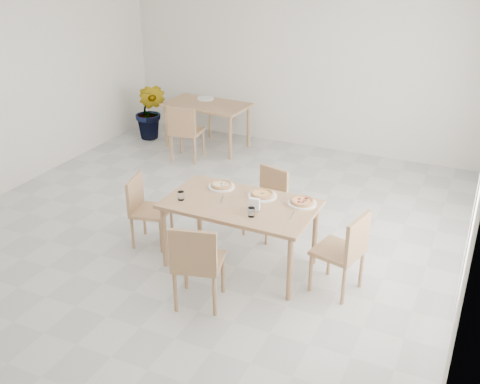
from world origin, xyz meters
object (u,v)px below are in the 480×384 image
at_px(chair_north, 268,197).
at_px(potted_plant, 151,111).
at_px(napkin_holder, 254,205).
at_px(pizza_pepperoni, 302,201).
at_px(chair_back_n, 225,105).
at_px(chair_back_s, 185,129).
at_px(plate_pepperoni, 302,203).
at_px(main_table, 240,209).
at_px(plate_empty, 206,99).
at_px(tumbler_a, 251,212).
at_px(chair_south, 197,260).
at_px(pizza_mushroom, 221,185).
at_px(chair_west, 145,206).
at_px(pizza_margherita, 262,194).
at_px(second_table, 207,109).
at_px(chair_east, 346,248).
at_px(tumbler_b, 181,196).
at_px(plate_margherita, 262,196).
at_px(plate_mushroom, 221,187).

bearing_deg(chair_north, potted_plant, 159.36).
bearing_deg(napkin_holder, pizza_pepperoni, 34.35).
distance_m(napkin_holder, chair_back_n, 4.54).
height_order(chair_north, chair_back_s, chair_back_s).
bearing_deg(plate_pepperoni, main_table, -157.47).
bearing_deg(potted_plant, plate_empty, 17.29).
distance_m(plate_pepperoni, tumbler_a, 0.60).
bearing_deg(chair_south, pizza_mushroom, -89.85).
xyz_separation_m(tumbler_a, plate_empty, (-2.42, 3.56, -0.04)).
xyz_separation_m(chair_west, pizza_margherita, (1.35, 0.26, 0.31)).
relative_size(chair_south, second_table, 0.65).
xyz_separation_m(chair_east, plate_empty, (-3.35, 3.36, 0.25)).
bearing_deg(tumbler_b, chair_east, 5.33).
bearing_deg(pizza_pepperoni, chair_south, -120.08).
relative_size(chair_south, plate_margherita, 2.88).
relative_size(chair_west, tumbler_b, 8.81).
bearing_deg(pizza_margherita, chair_back_n, 121.86).
relative_size(pizza_margherita, napkin_holder, 2.11).
height_order(chair_south, tumbler_b, chair_south).
bearing_deg(tumbler_b, napkin_holder, 6.82).
height_order(main_table, plate_margherita, plate_margherita).
relative_size(chair_north, plate_margherita, 2.58).
distance_m(chair_south, pizza_pepperoni, 1.31).
distance_m(pizza_mushroom, potted_plant, 3.93).
bearing_deg(plate_empty, plate_margherita, -52.87).
relative_size(tumbler_b, chair_back_s, 0.10).
bearing_deg(tumbler_b, pizza_pepperoni, 20.41).
xyz_separation_m(chair_south, tumbler_b, (-0.55, 0.67, 0.27)).
distance_m(tumbler_a, chair_back_n, 4.66).
bearing_deg(tumbler_b, chair_back_n, 110.21).
relative_size(napkin_holder, potted_plant, 0.14).
distance_m(main_table, pizza_mushroom, 0.45).
relative_size(chair_south, tumbler_a, 9.53).
bearing_deg(tumbler_b, chair_south, -50.69).
xyz_separation_m(chair_north, plate_pepperoni, (0.60, -0.55, 0.29)).
xyz_separation_m(plate_margherita, potted_plant, (-3.27, 2.81, -0.26)).
bearing_deg(pizza_margherita, napkin_holder, -80.83).
bearing_deg(napkin_holder, plate_pepperoni, 34.35).
height_order(chair_west, chair_east, chair_east).
bearing_deg(chair_back_n, potted_plant, -152.58).
distance_m(chair_east, chair_back_s, 4.02).
xyz_separation_m(plate_pepperoni, potted_plant, (-3.72, 2.79, -0.26)).
height_order(plate_pepperoni, potted_plant, potted_plant).
bearing_deg(chair_back_n, chair_north, -64.66).
distance_m(plate_empty, potted_plant, 1.00).
bearing_deg(potted_plant, pizza_pepperoni, -36.94).
distance_m(main_table, plate_mushroom, 0.45).
xyz_separation_m(main_table, chair_back_n, (-2.07, 3.82, -0.15)).
distance_m(napkin_holder, potted_plant, 4.59).
xyz_separation_m(chair_north, napkin_holder, (0.21, -0.90, 0.34)).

